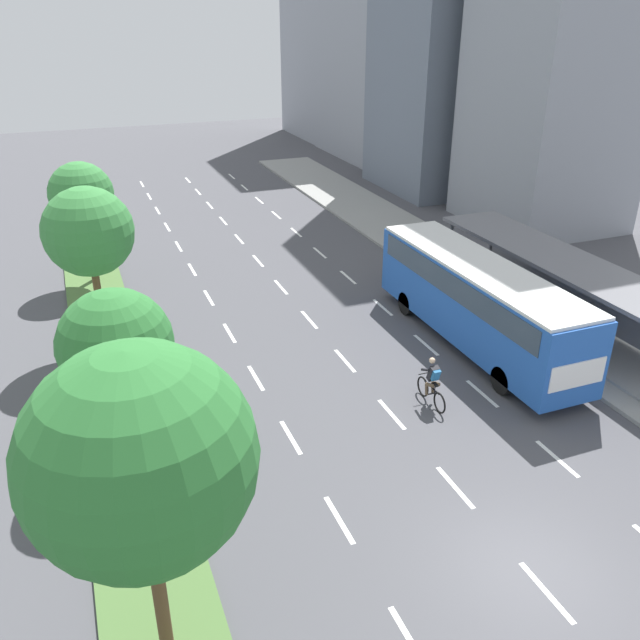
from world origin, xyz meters
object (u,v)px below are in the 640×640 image
(median_tree_third, at_px, (88,232))
(median_tree_nearest, at_px, (140,458))
(bus, at_px, (477,296))
(cyclist, at_px, (432,384))
(median_tree_fourth, at_px, (81,194))
(bus_shelter, at_px, (563,284))
(median_tree_second, at_px, (116,345))

(median_tree_third, bearing_deg, median_tree_nearest, -89.95)
(bus, height_order, median_tree_third, median_tree_third)
(cyclist, xyz_separation_m, median_tree_fourth, (-9.74, 15.46, 3.54))
(bus_shelter, height_order, median_tree_nearest, median_tree_nearest)
(bus, relative_size, cyclist, 6.20)
(bus, xyz_separation_m, median_tree_third, (-13.56, 4.97, 2.65))
(median_tree_third, xyz_separation_m, median_tree_fourth, (0.07, 7.28, -0.39))
(cyclist, relative_size, median_tree_third, 0.29)
(bus, distance_m, cyclist, 5.09)
(median_tree_nearest, xyz_separation_m, median_tree_third, (-0.01, 14.56, -0.34))
(bus, distance_m, median_tree_fourth, 18.36)
(cyclist, distance_m, median_tree_nearest, 12.45)
(bus_shelter, xyz_separation_m, bus, (-4.28, -0.19, 0.20))
(median_tree_fourth, bearing_deg, bus, -42.24)
(bus_shelter, xyz_separation_m, median_tree_nearest, (-17.83, -9.78, 3.19))
(median_tree_second, xyz_separation_m, median_tree_fourth, (-0.05, 14.56, 0.69))
(bus_shelter, height_order, bus, bus)
(bus_shelter, xyz_separation_m, cyclist, (-8.03, -3.40, -1.07))
(median_tree_third, bearing_deg, cyclist, -39.80)
(bus_shelter, bearing_deg, median_tree_fourth, 145.84)
(median_tree_fourth, bearing_deg, cyclist, -57.78)
(median_tree_third, height_order, median_tree_fourth, median_tree_third)
(median_tree_nearest, bearing_deg, cyclist, 33.07)
(bus_shelter, distance_m, median_tree_second, 17.98)
(median_tree_third, bearing_deg, median_tree_second, -89.02)
(median_tree_second, xyz_separation_m, median_tree_third, (-0.12, 7.28, 1.07))
(bus_shelter, relative_size, median_tree_second, 2.62)
(median_tree_nearest, distance_m, median_tree_fourth, 21.85)
(bus_shelter, height_order, cyclist, bus_shelter)
(cyclist, bearing_deg, median_tree_second, 174.70)
(cyclist, bearing_deg, median_tree_third, 140.20)
(cyclist, relative_size, median_tree_nearest, 0.26)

